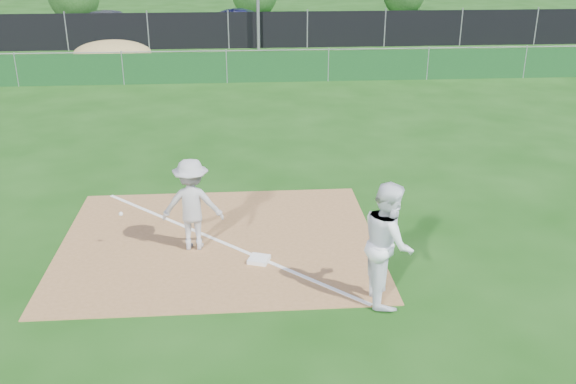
# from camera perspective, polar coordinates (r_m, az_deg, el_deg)

# --- Properties ---
(ground) EXTENTS (90.00, 90.00, 0.00)m
(ground) POSITION_cam_1_polar(r_m,az_deg,el_deg) (20.87, -5.57, 6.67)
(ground) COLOR #123F0D
(ground) RESTS_ON ground
(infield_dirt) EXTENTS (6.00, 5.00, 0.02)m
(infield_dirt) POSITION_cam_1_polar(r_m,az_deg,el_deg) (12.42, -6.14, -4.41)
(infield_dirt) COLOR olive
(infield_dirt) RESTS_ON ground
(foul_line) EXTENTS (5.01, 5.01, 0.01)m
(foul_line) POSITION_cam_1_polar(r_m,az_deg,el_deg) (12.42, -6.15, -4.35)
(foul_line) COLOR white
(foul_line) RESTS_ON infield_dirt
(green_fence) EXTENTS (44.00, 0.05, 1.20)m
(green_fence) POSITION_cam_1_polar(r_m,az_deg,el_deg) (25.60, -5.47, 10.95)
(green_fence) COLOR #0F3A16
(green_fence) RESTS_ON ground
(dirt_mound) EXTENTS (3.38, 2.60, 1.17)m
(dirt_mound) POSITION_cam_1_polar(r_m,az_deg,el_deg) (29.55, -15.33, 11.76)
(dirt_mound) COLOR olive
(dirt_mound) RESTS_ON ground
(black_fence) EXTENTS (46.00, 0.04, 1.80)m
(black_fence) POSITION_cam_1_polar(r_m,az_deg,el_deg) (33.44, -5.32, 14.11)
(black_fence) COLOR black
(black_fence) RESTS_ON ground
(parking_lot) EXTENTS (46.00, 9.00, 0.01)m
(parking_lot) POSITION_cam_1_polar(r_m,az_deg,el_deg) (38.52, -5.20, 13.83)
(parking_lot) COLOR black
(parking_lot) RESTS_ON ground
(first_base) EXTENTS (0.45, 0.45, 0.07)m
(first_base) POSITION_cam_1_polar(r_m,az_deg,el_deg) (11.63, -2.59, -6.00)
(first_base) COLOR white
(first_base) RESTS_ON infield_dirt
(play_at_first) EXTENTS (1.94, 0.71, 1.75)m
(play_at_first) POSITION_cam_1_polar(r_m,az_deg,el_deg) (11.89, -8.52, -1.11)
(play_at_first) COLOR #B5B5B7
(play_at_first) RESTS_ON infield_dirt
(runner) EXTENTS (0.79, 1.00, 2.02)m
(runner) POSITION_cam_1_polar(r_m,az_deg,el_deg) (10.21, 8.87, -4.48)
(runner) COLOR white
(runner) RESTS_ON ground
(car_left) EXTENTS (4.57, 3.19, 1.44)m
(car_left) POSITION_cam_1_polar(r_m,az_deg,el_deg) (39.25, -15.37, 14.39)
(car_left) COLOR #94979B
(car_left) RESTS_ON parking_lot
(car_mid) EXTENTS (4.60, 2.05, 1.47)m
(car_mid) POSITION_cam_1_polar(r_m,az_deg,el_deg) (37.40, -3.72, 14.77)
(car_mid) COLOR black
(car_mid) RESTS_ON parking_lot
(car_right) EXTENTS (4.14, 1.74, 1.19)m
(car_right) POSITION_cam_1_polar(r_m,az_deg,el_deg) (38.78, 2.43, 14.85)
(car_right) COLOR black
(car_right) RESTS_ON parking_lot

